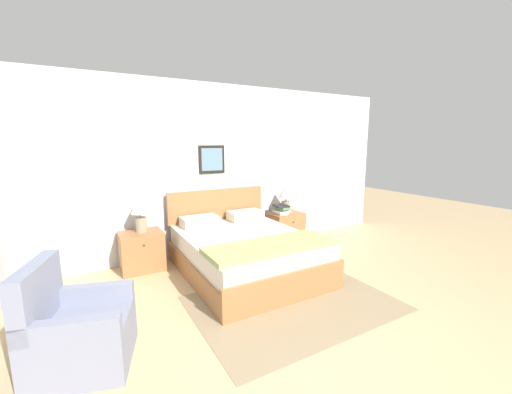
# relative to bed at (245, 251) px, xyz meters

# --- Properties ---
(ground_plane) EXTENTS (16.00, 16.00, 0.00)m
(ground_plane) POSITION_rel_bed_xyz_m (-0.24, -1.93, -0.29)
(ground_plane) COLOR tan
(wall_back) EXTENTS (7.25, 0.09, 2.60)m
(wall_back) POSITION_rel_bed_xyz_m (-0.24, 1.06, 1.01)
(wall_back) COLOR silver
(wall_back) RESTS_ON ground_plane
(area_rug_main) EXTENTS (2.11, 1.52, 0.01)m
(area_rug_main) POSITION_rel_bed_xyz_m (0.06, -1.00, -0.28)
(area_rug_main) COLOR #897556
(area_rug_main) RESTS_ON ground_plane
(bed) EXTENTS (1.56, 1.99, 1.00)m
(bed) POSITION_rel_bed_xyz_m (0.00, 0.00, 0.00)
(bed) COLOR #936038
(bed) RESTS_ON ground_plane
(armchair) EXTENTS (0.84, 0.81, 0.86)m
(armchair) POSITION_rel_bed_xyz_m (-1.96, -0.94, 0.00)
(armchair) COLOR gray
(armchair) RESTS_ON ground_plane
(nightstand_near_window) EXTENTS (0.55, 0.45, 0.53)m
(nightstand_near_window) POSITION_rel_bed_xyz_m (-1.19, 0.76, -0.02)
(nightstand_near_window) COLOR #936038
(nightstand_near_window) RESTS_ON ground_plane
(nightstand_by_door) EXTENTS (0.55, 0.45, 0.53)m
(nightstand_by_door) POSITION_rel_bed_xyz_m (1.19, 0.76, -0.02)
(nightstand_by_door) COLOR #936038
(nightstand_by_door) RESTS_ON ground_plane
(table_lamp_near_window) EXTENTS (0.25, 0.25, 0.49)m
(table_lamp_near_window) POSITION_rel_bed_xyz_m (-1.17, 0.79, 0.55)
(table_lamp_near_window) COLOR gray
(table_lamp_near_window) RESTS_ON nightstand_near_window
(table_lamp_by_door) EXTENTS (0.25, 0.25, 0.49)m
(table_lamp_by_door) POSITION_rel_bed_xyz_m (1.20, 0.79, 0.55)
(table_lamp_by_door) COLOR gray
(table_lamp_by_door) RESTS_ON nightstand_by_door
(book_thick_bottom) EXTENTS (0.18, 0.23, 0.03)m
(book_thick_bottom) POSITION_rel_bed_xyz_m (1.06, 0.72, 0.26)
(book_thick_bottom) COLOR silver
(book_thick_bottom) RESTS_ON nightstand_by_door
(book_hardcover_middle) EXTENTS (0.23, 0.25, 0.03)m
(book_hardcover_middle) POSITION_rel_bed_xyz_m (1.06, 0.72, 0.29)
(book_hardcover_middle) COLOR silver
(book_hardcover_middle) RESTS_ON book_thick_bottom
(book_novel_upper) EXTENTS (0.15, 0.21, 0.02)m
(book_novel_upper) POSITION_rel_bed_xyz_m (1.06, 0.72, 0.32)
(book_novel_upper) COLOR #4C7551
(book_novel_upper) RESTS_ON book_hardcover_middle
(book_slim_near_top) EXTENTS (0.18, 0.29, 0.04)m
(book_slim_near_top) POSITION_rel_bed_xyz_m (1.06, 0.72, 0.35)
(book_slim_near_top) COLOR #4C7551
(book_slim_near_top) RESTS_ON book_novel_upper
(book_paperback_top) EXTENTS (0.25, 0.29, 0.03)m
(book_paperback_top) POSITION_rel_bed_xyz_m (1.06, 0.72, 0.38)
(book_paperback_top) COLOR #232328
(book_paperback_top) RESTS_ON book_slim_near_top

